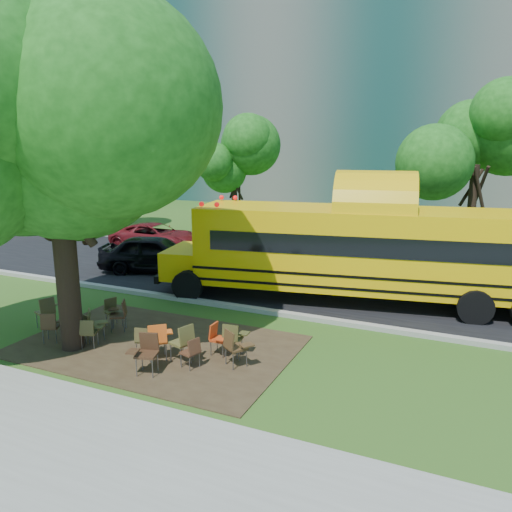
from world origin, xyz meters
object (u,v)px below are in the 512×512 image
at_px(chair_8, 47,309).
at_px(chair_14, 192,350).
at_px(chair_1, 94,321).
at_px(chair_5, 146,349).
at_px(chair_6, 184,339).
at_px(pedestrian_a, 19,214).
at_px(chair_7, 235,345).
at_px(chair_0, 51,324).
at_px(chair_9, 120,312).
at_px(bg_car_silver, 23,223).
at_px(chair_2, 89,330).
at_px(pedestrian_b, 67,212).
at_px(main_tree, 52,99).
at_px(chair_12, 217,336).
at_px(chair_4, 144,338).
at_px(chair_10, 112,309).
at_px(bg_car_red, 156,236).
at_px(chair_3, 81,326).
at_px(black_car, 155,254).
at_px(school_bus, 369,249).
at_px(chair_11, 158,337).
at_px(chair_13, 233,336).

bearing_deg(chair_8, chair_14, -76.41).
xyz_separation_m(chair_1, chair_5, (2.44, -1.05, 0.06)).
xyz_separation_m(chair_6, chair_8, (-4.75, 0.33, -0.02)).
bearing_deg(pedestrian_a, chair_7, -127.32).
relative_size(chair_0, chair_7, 0.92).
relative_size(chair_9, bg_car_silver, 0.22).
xyz_separation_m(chair_2, pedestrian_b, (-15.37, 14.93, 0.29)).
bearing_deg(main_tree, chair_12, 17.72).
xyz_separation_m(chair_4, chair_9, (-1.66, 1.13, 0.07)).
bearing_deg(chair_10, chair_2, 39.83).
relative_size(main_tree, chair_1, 11.31).
distance_m(chair_6, chair_12, 0.86).
relative_size(main_tree, chair_8, 10.54).
distance_m(chair_0, chair_9, 1.80).
bearing_deg(bg_car_red, pedestrian_b, 62.60).
xyz_separation_m(chair_2, chair_6, (2.64, 0.30, 0.10)).
xyz_separation_m(chair_2, chair_3, (-0.41, 0.16, -0.00)).
xyz_separation_m(chair_7, black_car, (-6.90, 6.62, 0.19)).
bearing_deg(bg_car_red, pedestrian_a, 75.41).
relative_size(school_bus, chair_9, 14.55).
relative_size(chair_10, black_car, 0.19).
distance_m(chair_5, chair_10, 3.40).
xyz_separation_m(chair_3, pedestrian_b, (-14.95, 14.77, 0.29)).
relative_size(chair_11, chair_12, 1.16).
distance_m(chair_5, chair_9, 2.96).
bearing_deg(chair_0, bg_car_red, 86.11).
height_order(chair_0, chair_3, chair_0).
relative_size(chair_3, chair_6, 0.82).
bearing_deg(chair_4, chair_8, 161.56).
xyz_separation_m(chair_5, bg_car_silver, (-17.23, 11.76, 0.06)).
bearing_deg(chair_7, chair_5, -112.00).
xyz_separation_m(chair_6, bg_car_red, (-8.35, 10.66, 0.03)).
distance_m(chair_13, pedestrian_a, 24.07).
bearing_deg(chair_2, pedestrian_b, 113.06).
xyz_separation_m(bg_car_silver, pedestrian_b, (-0.33, 3.74, 0.13)).
height_order(chair_9, black_car, black_car).
bearing_deg(chair_1, pedestrian_a, -171.80).
distance_m(chair_9, chair_14, 3.33).
relative_size(main_tree, chair_7, 10.57).
bearing_deg(chair_8, chair_2, -86.78).
bearing_deg(chair_6, chair_1, 104.32).
distance_m(chair_1, chair_2, 0.55).
height_order(chair_6, pedestrian_a, pedestrian_a).
xyz_separation_m(chair_9, chair_11, (2.12, -1.19, 0.04)).
distance_m(chair_5, chair_13, 2.13).
height_order(chair_7, bg_car_silver, bg_car_silver).
relative_size(main_tree, chair_13, 11.07).
height_order(main_tree, chair_5, main_tree).
height_order(chair_9, bg_car_red, bg_car_red).
height_order(chair_10, pedestrian_b, pedestrian_b).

